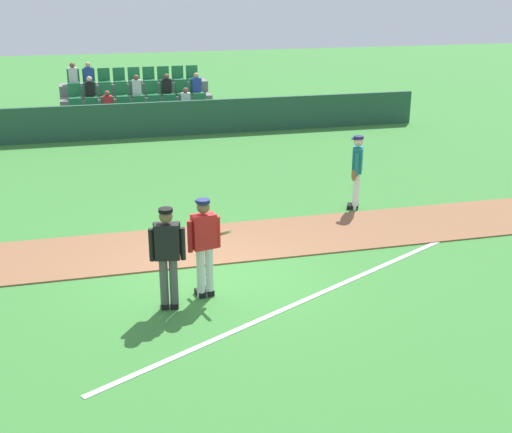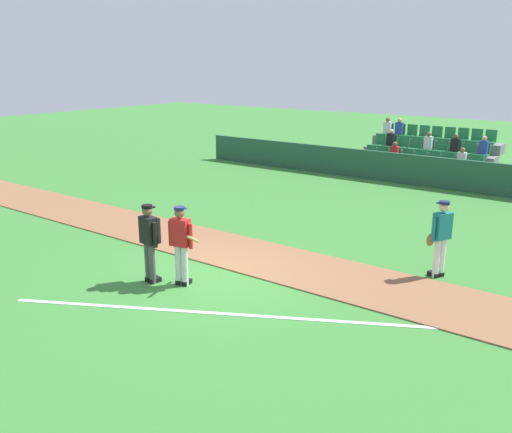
{
  "view_description": "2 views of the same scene",
  "coord_description": "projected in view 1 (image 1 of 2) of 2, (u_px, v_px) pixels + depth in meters",
  "views": [
    {
      "loc": [
        -1.99,
        -11.22,
        5.21
      ],
      "look_at": [
        1.05,
        0.56,
        0.91
      ],
      "focal_mm": 47.56,
      "sensor_mm": 36.0,
      "label": 1
    },
    {
      "loc": [
        7.63,
        -8.64,
        4.67
      ],
      "look_at": [
        0.58,
        0.93,
        1.29
      ],
      "focal_mm": 38.17,
      "sensor_mm": 36.0,
      "label": 2
    }
  ],
  "objects": [
    {
      "name": "ground_plane",
      "position": [
        208.0,
        278.0,
        12.45
      ],
      "size": [
        80.0,
        80.0,
        0.0
      ],
      "primitive_type": "plane",
      "color": "#387A33"
    },
    {
      "name": "dugout_fence",
      "position": [
        143.0,
        120.0,
        23.2
      ],
      "size": [
        20.0,
        0.16,
        1.19
      ],
      "primitive_type": "cube",
      "color": "#234C38",
      "rests_on": "ground"
    },
    {
      "name": "foul_line_chalk",
      "position": [
        370.0,
        271.0,
        12.7
      ],
      "size": [
        10.65,
        5.72,
        0.01
      ],
      "primitive_type": "cube",
      "rotation": [
        0.0,
        0.0,
        0.49
      ],
      "color": "white",
      "rests_on": "ground"
    },
    {
      "name": "batter_red_jersey",
      "position": [
        204.0,
        244.0,
        11.42
      ],
      "size": [
        0.73,
        0.73,
        1.76
      ],
      "color": "silver",
      "rests_on": "ground"
    },
    {
      "name": "stadium_bleachers",
      "position": [
        138.0,
        109.0,
        24.9
      ],
      "size": [
        5.55,
        2.95,
        2.3
      ],
      "color": "slate",
      "rests_on": "ground"
    },
    {
      "name": "umpire_home_plate",
      "position": [
        168.0,
        252.0,
        10.99
      ],
      "size": [
        0.58,
        0.35,
        1.76
      ],
      "color": "#4C4C4C",
      "rests_on": "ground"
    },
    {
      "name": "runner_teal_jersey",
      "position": [
        357.0,
        170.0,
        15.85
      ],
      "size": [
        0.45,
        0.6,
        1.76
      ],
      "color": "white",
      "rests_on": "ground"
    },
    {
      "name": "infield_dirt_path",
      "position": [
        194.0,
        245.0,
        13.92
      ],
      "size": [
        28.0,
        2.21,
        0.03
      ],
      "primitive_type": "cube",
      "color": "brown",
      "rests_on": "ground"
    }
  ]
}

